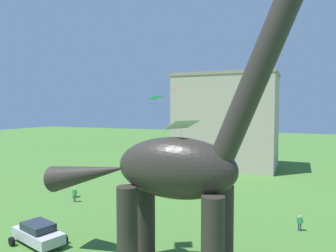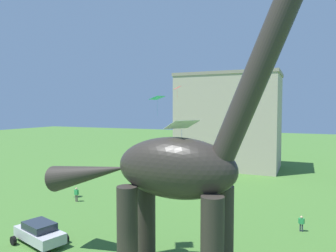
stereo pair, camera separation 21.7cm
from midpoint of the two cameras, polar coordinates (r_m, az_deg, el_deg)
dinosaur_sculpture at (r=17.92m, az=1.46°, el=-7.59°), size 16.51×3.50×17.25m
parked_sedan_left at (r=25.16m, az=-22.04°, el=-17.50°), size 4.53×2.89×1.55m
person_vendor_side at (r=27.68m, az=23.26°, el=-15.72°), size 0.46×0.20×1.23m
person_near_flyer at (r=34.40m, az=-16.10°, el=-11.62°), size 0.55×0.24×1.46m
kite_high_right at (r=40.68m, az=1.87°, el=6.95°), size 1.35×1.43×1.56m
kite_apex at (r=17.82m, az=2.86°, el=0.23°), size 1.99×2.15×2.29m
kite_mid_right at (r=33.93m, az=-1.78°, el=5.13°), size 1.41×1.82×2.14m
background_building_block at (r=52.37m, az=11.04°, el=0.95°), size 16.15×9.74×15.26m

